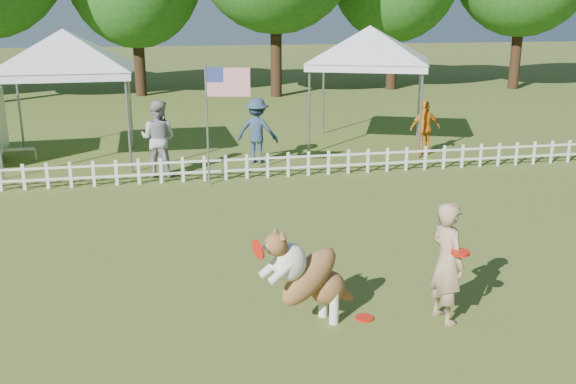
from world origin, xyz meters
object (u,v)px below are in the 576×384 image
(canopy_tent_left, at_px, (69,99))
(canopy_tent_right, at_px, (368,88))
(frisbee_on_turf, at_px, (364,318))
(spectator_c, at_px, (425,128))
(dog, at_px, (311,276))
(spectator_b, at_px, (257,131))
(handler, at_px, (447,263))
(spectator_a, at_px, (158,138))
(flag_pole, at_px, (207,126))

(canopy_tent_left, height_order, canopy_tent_right, canopy_tent_right)
(frisbee_on_turf, height_order, spectator_c, spectator_c)
(dog, relative_size, spectator_b, 0.81)
(handler, relative_size, spectator_c, 1.08)
(canopy_tent_right, bearing_deg, frisbee_on_turf, -86.30)
(handler, bearing_deg, canopy_tent_right, -23.52)
(spectator_c, bearing_deg, dog, 55.62)
(dog, bearing_deg, spectator_c, 38.55)
(canopy_tent_left, distance_m, spectator_b, 4.90)
(handler, relative_size, spectator_b, 0.95)
(frisbee_on_turf, relative_size, canopy_tent_left, 0.07)
(handler, bearing_deg, spectator_a, 12.63)
(handler, xyz_separation_m, dog, (-1.75, 0.19, -0.12))
(frisbee_on_turf, height_order, flag_pole, flag_pole)
(handler, relative_size, dog, 1.17)
(handler, height_order, spectator_b, spectator_b)
(handler, bearing_deg, canopy_tent_left, 18.87)
(dog, height_order, spectator_a, spectator_a)
(frisbee_on_turf, height_order, spectator_b, spectator_b)
(frisbee_on_turf, relative_size, flag_pole, 0.09)
(flag_pole, distance_m, spectator_a, 1.59)
(dog, xyz_separation_m, flag_pole, (-0.74, 7.03, 0.68))
(canopy_tent_left, bearing_deg, dog, -69.17)
(dog, distance_m, flag_pole, 7.10)
(frisbee_on_turf, distance_m, spectator_b, 8.98)
(canopy_tent_left, bearing_deg, spectator_a, -41.83)
(handler, height_order, canopy_tent_right, canopy_tent_right)
(flag_pole, xyz_separation_m, spectator_a, (-1.10, 1.06, -0.45))
(spectator_a, bearing_deg, flag_pole, 160.02)
(dog, relative_size, canopy_tent_right, 0.41)
(frisbee_on_turf, height_order, spectator_a, spectator_a)
(canopy_tent_left, xyz_separation_m, flag_pole, (3.31, -2.95, -0.31))
(flag_pole, relative_size, spectator_b, 1.61)
(canopy_tent_left, relative_size, canopy_tent_right, 1.00)
(spectator_a, height_order, spectator_c, spectator_a)
(handler, distance_m, spectator_b, 9.21)
(frisbee_on_turf, xyz_separation_m, canopy_tent_right, (3.43, 10.50, 1.66))
(handler, height_order, canopy_tent_left, canopy_tent_left)
(canopy_tent_left, distance_m, spectator_a, 3.00)
(spectator_b, bearing_deg, spectator_c, -156.20)
(canopy_tent_right, xyz_separation_m, flag_pole, (-4.91, -3.50, -0.31))
(canopy_tent_right, relative_size, spectator_a, 1.83)
(frisbee_on_turf, distance_m, spectator_a, 8.51)
(canopy_tent_right, xyz_separation_m, spectator_c, (1.15, -1.56, -0.93))
(dog, height_order, canopy_tent_left, canopy_tent_left)
(dog, height_order, canopy_tent_right, canopy_tent_right)
(handler, xyz_separation_m, spectator_c, (3.57, 9.16, -0.06))
(dog, bearing_deg, canopy_tent_right, 47.60)
(handler, xyz_separation_m, flag_pole, (-2.49, 7.22, 0.56))
(spectator_c, bearing_deg, frisbee_on_turf, 59.18)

